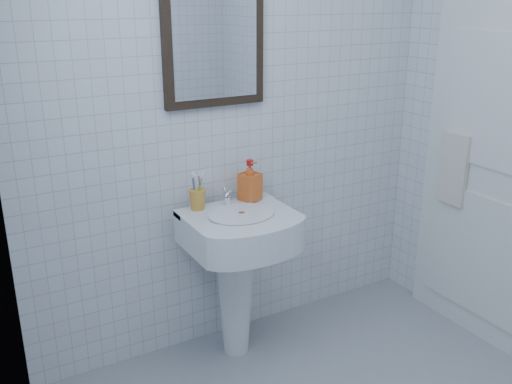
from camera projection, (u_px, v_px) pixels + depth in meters
wall_back at (237, 101)px, 2.75m from camera, size 2.20×0.02×2.50m
wall_left at (51, 229)px, 1.25m from camera, size 0.02×2.40×2.50m
washbasin at (237, 259)px, 2.76m from camera, size 0.51×0.37×0.78m
faucet at (227, 197)px, 2.74m from camera, size 0.04×0.09×0.10m
toothbrush_cup at (197, 200)px, 2.68m from camera, size 0.09×0.09×0.10m
soap_dispenser at (250, 180)px, 2.79m from camera, size 0.11×0.12×0.20m
wall_mirror at (214, 38)px, 2.58m from camera, size 0.50×0.04×0.62m
bathroom_door at (492, 152)px, 2.81m from camera, size 0.04×0.80×2.00m
towel_ring at (461, 135)px, 2.94m from camera, size 0.01×0.18×0.18m
hand_towel at (454, 169)px, 2.99m from camera, size 0.03×0.16×0.38m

